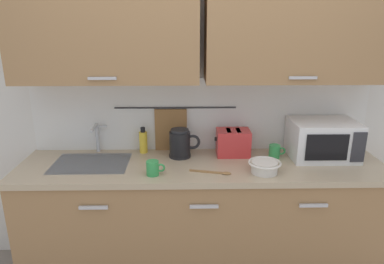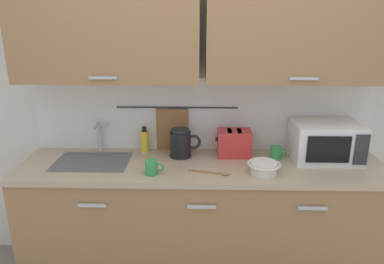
{
  "view_description": "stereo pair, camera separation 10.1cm",
  "coord_description": "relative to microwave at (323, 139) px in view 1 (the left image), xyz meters",
  "views": [
    {
      "loc": [
        -0.11,
        -1.97,
        1.85
      ],
      "look_at": [
        -0.07,
        0.33,
        1.12
      ],
      "focal_mm": 33.14,
      "sensor_mm": 36.0,
      "label": 1
    },
    {
      "loc": [
        -0.01,
        -1.97,
        1.85
      ],
      "look_at": [
        -0.07,
        0.33,
        1.12
      ],
      "focal_mm": 33.14,
      "sensor_mm": 36.0,
      "label": 2
    }
  ],
  "objects": [
    {
      "name": "counter_unit",
      "position": [
        -0.88,
        -0.11,
        -0.58
      ],
      "size": [
        2.53,
        0.64,
        0.9
      ],
      "color": "#997047",
      "rests_on": "ground"
    },
    {
      "name": "back_wall_assembly",
      "position": [
        -0.87,
        0.12,
        0.49
      ],
      "size": [
        3.7,
        0.41,
        2.5
      ],
      "color": "silver",
      "rests_on": "ground"
    },
    {
      "name": "sink_faucet",
      "position": [
        -1.64,
        0.12,
        0.01
      ],
      "size": [
        0.09,
        0.17,
        0.22
      ],
      "color": "#B2B5BA",
      "rests_on": "counter_unit"
    },
    {
      "name": "microwave",
      "position": [
        0.0,
        0.0,
        0.0
      ],
      "size": [
        0.46,
        0.35,
        0.27
      ],
      "color": "white",
      "rests_on": "counter_unit"
    },
    {
      "name": "electric_kettle",
      "position": [
        -1.02,
        0.03,
        -0.03
      ],
      "size": [
        0.23,
        0.16,
        0.21
      ],
      "color": "black",
      "rests_on": "counter_unit"
    },
    {
      "name": "dish_soap_bottle",
      "position": [
        -1.3,
        0.12,
        -0.05
      ],
      "size": [
        0.06,
        0.06,
        0.2
      ],
      "color": "yellow",
      "rests_on": "counter_unit"
    },
    {
      "name": "mug_near_sink",
      "position": [
        -1.19,
        -0.29,
        -0.09
      ],
      "size": [
        0.12,
        0.08,
        0.09
      ],
      "color": "green",
      "rests_on": "counter_unit"
    },
    {
      "name": "mixing_bowl",
      "position": [
        -0.47,
        -0.27,
        -0.09
      ],
      "size": [
        0.21,
        0.21,
        0.08
      ],
      "color": "silver",
      "rests_on": "counter_unit"
    },
    {
      "name": "toaster",
      "position": [
        -0.64,
        0.06,
        -0.04
      ],
      "size": [
        0.26,
        0.17,
        0.19
      ],
      "color": "red",
      "rests_on": "counter_unit"
    },
    {
      "name": "mug_by_kettle",
      "position": [
        -0.34,
        -0.01,
        -0.09
      ],
      "size": [
        0.12,
        0.08,
        0.09
      ],
      "color": "green",
      "rests_on": "counter_unit"
    },
    {
      "name": "wooden_spoon",
      "position": [
        -0.79,
        -0.27,
        -0.13
      ],
      "size": [
        0.27,
        0.09,
        0.01
      ],
      "color": "#9E7042",
      "rests_on": "counter_unit"
    }
  ]
}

